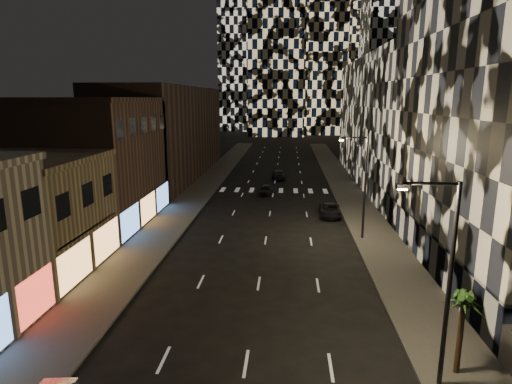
% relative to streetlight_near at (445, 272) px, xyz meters
% --- Properties ---
extents(sidewalk_left, '(4.00, 120.00, 0.15)m').
position_rel_streetlight_near_xyz_m(sidewalk_left, '(-18.35, 40.00, -5.28)').
color(sidewalk_left, '#47443F').
rests_on(sidewalk_left, ground).
extents(sidewalk_right, '(4.00, 120.00, 0.15)m').
position_rel_streetlight_near_xyz_m(sidewalk_right, '(1.65, 40.00, -5.28)').
color(sidewalk_right, '#47443F').
rests_on(sidewalk_right, ground).
extents(curb_left, '(0.20, 120.00, 0.15)m').
position_rel_streetlight_near_xyz_m(curb_left, '(-16.25, 40.00, -5.28)').
color(curb_left, '#4C4C47').
rests_on(curb_left, ground).
extents(curb_right, '(0.20, 120.00, 0.15)m').
position_rel_streetlight_near_xyz_m(curb_right, '(-0.45, 40.00, -5.28)').
color(curb_right, '#4C4C47').
rests_on(curb_right, ground).
extents(retail_tan, '(10.00, 10.00, 8.00)m').
position_rel_streetlight_near_xyz_m(retail_tan, '(-25.35, 11.00, -1.35)').
color(retail_tan, '#857550').
rests_on(retail_tan, ground).
extents(retail_brown, '(10.00, 15.00, 12.00)m').
position_rel_streetlight_near_xyz_m(retail_brown, '(-25.35, 23.50, 0.65)').
color(retail_brown, '#483228').
rests_on(retail_brown, ground).
extents(retail_filler_left, '(10.00, 40.00, 14.00)m').
position_rel_streetlight_near_xyz_m(retail_filler_left, '(-25.35, 50.00, 1.65)').
color(retail_filler_left, '#483228').
rests_on(retail_filler_left, ground).
extents(midrise_base, '(0.60, 25.00, 3.00)m').
position_rel_streetlight_near_xyz_m(midrise_base, '(3.95, 14.50, -3.85)').
color(midrise_base, '#383838').
rests_on(midrise_base, ground).
extents(midrise_filler_right, '(16.00, 40.00, 18.00)m').
position_rel_streetlight_near_xyz_m(midrise_filler_right, '(11.65, 47.00, 3.65)').
color(midrise_filler_right, '#232326').
rests_on(midrise_filler_right, ground).
extents(streetlight_near, '(2.55, 0.25, 9.00)m').
position_rel_streetlight_near_xyz_m(streetlight_near, '(0.00, 0.00, 0.00)').
color(streetlight_near, black).
rests_on(streetlight_near, sidewalk_right).
extents(streetlight_far, '(2.55, 0.25, 9.00)m').
position_rel_streetlight_near_xyz_m(streetlight_far, '(0.00, 20.00, 0.00)').
color(streetlight_far, black).
rests_on(streetlight_far, sidewalk_right).
extents(car_dark_midlane, '(1.92, 3.78, 1.23)m').
position_rel_streetlight_near_xyz_m(car_dark_midlane, '(-9.29, 37.44, -4.74)').
color(car_dark_midlane, black).
rests_on(car_dark_midlane, ground).
extents(car_dark_oncoming, '(2.09, 4.97, 1.43)m').
position_rel_streetlight_near_xyz_m(car_dark_oncoming, '(-7.85, 48.31, -4.64)').
color(car_dark_oncoming, black).
rests_on(car_dark_oncoming, ground).
extents(car_dark_rightlane, '(2.32, 4.75, 1.30)m').
position_rel_streetlight_near_xyz_m(car_dark_rightlane, '(-1.92, 27.44, -4.70)').
color(car_dark_rightlane, black).
rests_on(car_dark_rightlane, ground).
extents(palm_tree, '(1.97, 2.01, 3.93)m').
position_rel_streetlight_near_xyz_m(palm_tree, '(1.28, 0.87, -1.96)').
color(palm_tree, '#47331E').
rests_on(palm_tree, sidewalk_right).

